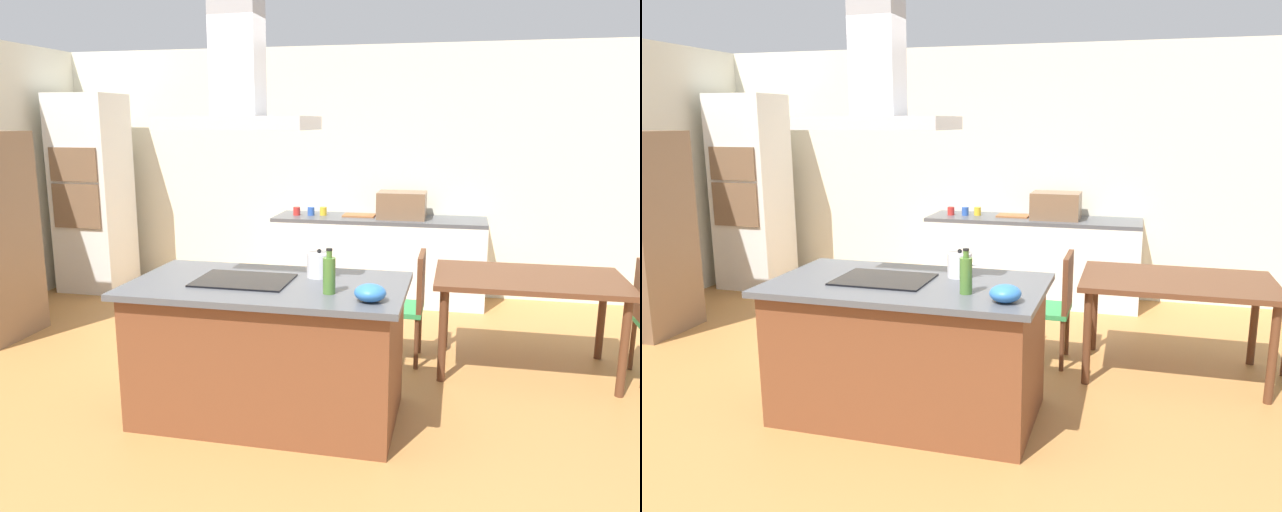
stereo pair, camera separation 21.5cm
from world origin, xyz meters
TOP-DOWN VIEW (x-y plane):
  - ground at (0.00, 1.50)m, footprint 16.00×16.00m
  - wall_back at (0.00, 3.25)m, footprint 7.20×0.10m
  - kitchen_island at (0.00, 0.00)m, footprint 1.75×0.98m
  - cooktop at (-0.16, 0.00)m, footprint 0.60×0.44m
  - tea_kettle at (0.29, 0.22)m, footprint 0.21×0.16m
  - olive_oil_bottle at (0.43, -0.16)m, footprint 0.08×0.08m
  - mixing_bowl at (0.69, -0.27)m, footprint 0.18×0.18m
  - back_counter at (0.34, 2.88)m, footprint 2.24×0.62m
  - countertop_microwave at (0.57, 2.88)m, footprint 0.50×0.38m
  - coffee_mug_red at (-0.57, 2.85)m, footprint 0.08×0.08m
  - coffee_mug_blue at (-0.41, 2.88)m, footprint 0.08×0.08m
  - coffee_mug_yellow at (-0.28, 2.91)m, footprint 0.08×0.08m
  - cutting_board at (0.11, 2.93)m, footprint 0.34×0.24m
  - wall_oven_stack at (-2.90, 2.65)m, footprint 0.70×0.66m
  - dining_table at (1.70, 1.17)m, footprint 1.40×0.90m
  - chair_at_left_end at (0.79, 1.17)m, footprint 0.42×0.42m
  - range_hood at (-0.16, 0.00)m, footprint 0.90×0.55m

SIDE VIEW (x-z plane):
  - ground at x=0.00m, z-range 0.00..0.00m
  - back_counter at x=0.34m, z-range 0.00..0.90m
  - kitchen_island at x=0.00m, z-range 0.00..0.90m
  - chair_at_left_end at x=0.79m, z-range 0.06..0.95m
  - dining_table at x=1.70m, z-range 0.29..1.04m
  - cooktop at x=-0.16m, z-range 0.90..0.91m
  - cutting_board at x=0.11m, z-range 0.90..0.92m
  - coffee_mug_red at x=-0.57m, z-range 0.90..0.99m
  - coffee_mug_blue at x=-0.41m, z-range 0.90..0.99m
  - coffee_mug_yellow at x=-0.28m, z-range 0.90..0.99m
  - mixing_bowl at x=0.69m, z-range 0.90..1.00m
  - tea_kettle at x=0.29m, z-range 0.89..1.07m
  - olive_oil_bottle at x=0.43m, z-range 0.88..1.15m
  - countertop_microwave at x=0.57m, z-range 0.90..1.18m
  - wall_oven_stack at x=-2.90m, z-range 0.00..2.20m
  - wall_back at x=0.00m, z-range 0.00..2.70m
  - range_hood at x=-0.16m, z-range 1.71..2.49m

